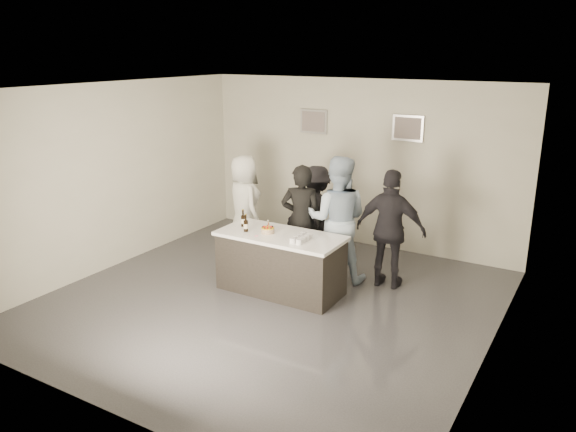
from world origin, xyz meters
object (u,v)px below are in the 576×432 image
Objects in this scene: person_guest_left at (244,204)px; person_guest_back at (316,212)px; person_guest_right at (391,229)px; person_main_blue at (337,219)px; cake at (268,230)px; beer_bottle_a at (243,218)px; person_main_black at (302,221)px; beer_bottle_b at (246,223)px; bar_counter at (281,263)px.

person_guest_back is (1.21, 0.42, -0.07)m from person_guest_left.
person_guest_back is (-1.54, 0.55, -0.10)m from person_guest_right.
person_guest_right is at bearing 173.28° from person_main_blue.
person_guest_back is (-0.03, 1.60, -0.13)m from cake.
person_guest_right is (0.81, 0.15, -0.08)m from person_main_blue.
cake is 0.75× the size of beer_bottle_a.
person_main_black is 0.99× the size of person_guest_right.
person_main_black is at bearing 84.05° from person_guest_back.
person_guest_left is (-0.93, 1.30, -0.16)m from beer_bottle_b.
bar_counter is 7.15× the size of beer_bottle_a.
person_guest_right is (1.99, 0.97, -0.12)m from beer_bottle_a.
person_guest_right reaches higher than person_guest_left.
person_main_blue is at bearing 44.99° from beer_bottle_b.
bar_counter is at bearing 80.36° from person_guest_back.
person_main_black reaches higher than person_guest_left.
person_main_blue reaches higher than beer_bottle_b.
bar_counter is at bearing 16.94° from beer_bottle_b.
person_main_blue is at bearing 59.46° from bar_counter.
person_main_blue is at bearing 52.13° from cake.
bar_counter is 0.95× the size of person_main_blue.
person_main_blue is at bearing 7.88° from person_guest_right.
person_guest_left is at bearing 125.73° from beer_bottle_b.
person_guest_right is (2.75, -0.14, 0.03)m from person_guest_left.
person_guest_left is at bearing -26.18° from person_main_blue.
person_guest_back is at bearing -129.33° from person_guest_left.
beer_bottle_a is 2.22m from person_guest_right.
person_main_black is at bearing 47.03° from beer_bottle_a.
person_guest_right reaches higher than cake.
cake is 1.13m from person_main_blue.
beer_bottle_b is 0.14× the size of person_main_black.
cake is at bearing 19.77° from beer_bottle_b.
beer_bottle_a is 0.13× the size of person_main_blue.
beer_bottle_a reaches higher than cake.
person_main_black reaches higher than bar_counter.
person_main_blue reaches higher than bar_counter.
beer_bottle_a is at bearing 55.49° from person_guest_back.
cake is 0.77m from person_main_black.
person_main_blue is (1.18, 0.82, -0.05)m from beer_bottle_a.
person_main_blue reaches higher than person_main_black.
beer_bottle_b is at bearing 62.95° from person_guest_back.
person_main_blue is (0.50, 0.85, 0.53)m from bar_counter.
person_main_black is at bearing 62.33° from beer_bottle_b.
beer_bottle_b is at bearing -163.06° from bar_counter.
person_guest_right is (1.50, 1.05, -0.03)m from cake.
beer_bottle_b is (0.18, -0.19, 0.00)m from beer_bottle_a.
cake is 0.34m from beer_bottle_b.
person_guest_back is (0.46, 1.53, -0.23)m from beer_bottle_a.
beer_bottle_a is at bearing 17.05° from person_main_blue.
cake is 1.61m from person_guest_back.
person_guest_left reaches higher than cake.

